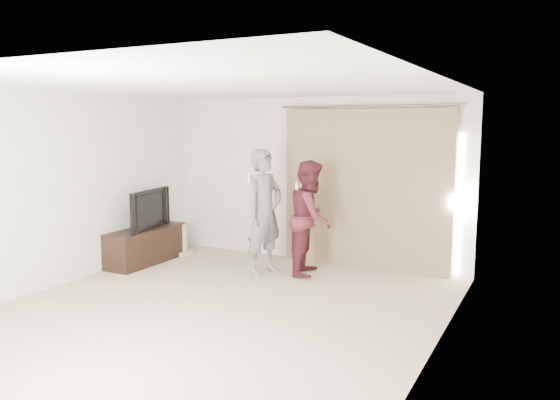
% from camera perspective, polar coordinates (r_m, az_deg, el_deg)
% --- Properties ---
extents(floor, '(5.50, 5.50, 0.00)m').
position_cam_1_polar(floor, '(6.58, -6.62, -11.43)').
color(floor, '#C0AE90').
rests_on(floor, ground).
extents(wall_back, '(5.00, 0.04, 2.60)m').
position_cam_1_polar(wall_back, '(8.67, 3.41, 2.12)').
color(wall_back, white).
rests_on(wall_back, ground).
extents(wall_left, '(0.04, 5.50, 2.60)m').
position_cam_1_polar(wall_left, '(7.94, -21.94, 1.02)').
color(wall_left, white).
rests_on(wall_left, ground).
extents(ceiling, '(5.00, 5.50, 0.01)m').
position_cam_1_polar(ceiling, '(6.23, -7.01, 11.78)').
color(ceiling, white).
rests_on(ceiling, wall_back).
extents(curtain, '(2.80, 0.11, 2.46)m').
position_cam_1_polar(curtain, '(8.29, 8.99, 1.10)').
color(curtain, tan).
rests_on(curtain, ground).
extents(tv_console, '(0.49, 1.43, 0.55)m').
position_cam_1_polar(tv_console, '(8.90, -13.85, -4.63)').
color(tv_console, black).
rests_on(tv_console, ground).
extents(tv, '(0.32, 1.08, 0.62)m').
position_cam_1_polar(tv, '(8.80, -13.97, -0.91)').
color(tv, black).
rests_on(tv, tv_console).
extents(scratching_post, '(0.40, 0.40, 0.53)m').
position_cam_1_polar(scratching_post, '(9.34, -10.27, -4.33)').
color(scratching_post, '#C7B788').
rests_on(scratching_post, ground).
extents(person_man, '(0.59, 0.76, 1.83)m').
position_cam_1_polar(person_man, '(7.89, -1.66, -1.27)').
color(person_man, slate).
rests_on(person_man, ground).
extents(person_woman, '(0.78, 0.92, 1.66)m').
position_cam_1_polar(person_woman, '(7.92, 3.26, -1.85)').
color(person_woman, '#531D27').
rests_on(person_woman, ground).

